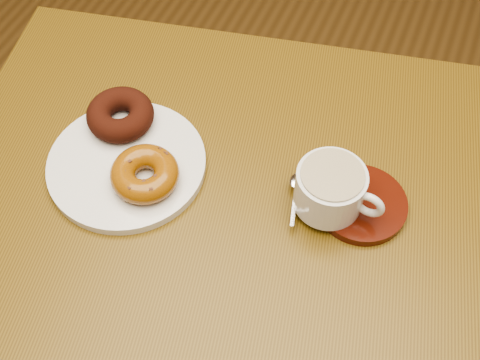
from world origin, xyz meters
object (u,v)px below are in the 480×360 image
at_px(saucer, 361,204).
at_px(coffee_cup, 331,189).
at_px(donut_plate, 127,164).
at_px(cafe_table, 229,226).

bearing_deg(saucer, coffee_cup, -156.59).
bearing_deg(donut_plate, saucer, 10.64).
relative_size(donut_plate, coffee_cup, 1.84).
relative_size(cafe_table, coffee_cup, 7.46).
distance_m(donut_plate, saucer, 0.36).
relative_size(cafe_table, donut_plate, 4.05).
distance_m(cafe_table, donut_plate, 0.21).
bearing_deg(cafe_table, saucer, -0.81).
bearing_deg(cafe_table, coffee_cup, -5.03).
xyz_separation_m(cafe_table, coffee_cup, (0.15, 0.02, 0.18)).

